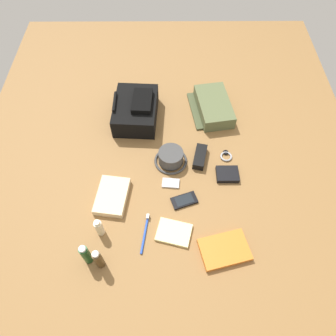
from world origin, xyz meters
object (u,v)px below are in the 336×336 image
at_px(backpack, 137,110).
at_px(wallet, 228,174).
at_px(wristwatch, 227,156).
at_px(notepad, 175,232).
at_px(shampoo_bottle, 87,254).
at_px(folded_towel, 113,196).
at_px(cell_phone, 185,200).
at_px(sunglasses_case, 201,157).
at_px(lotion_bottle, 100,228).
at_px(cologne_bottle, 99,259).
at_px(media_player, 172,183).
at_px(toiletry_pouch, 214,107).
at_px(toothbrush, 146,231).
at_px(bucket_hat, 172,158).
at_px(paperback_novel, 225,250).

xyz_separation_m(backpack, wallet, (-0.39, -0.47, -0.05)).
bearing_deg(wristwatch, notepad, 146.44).
height_order(shampoo_bottle, folded_towel, shampoo_bottle).
distance_m(cell_phone, wristwatch, 0.34).
xyz_separation_m(folded_towel, sunglasses_case, (0.23, -0.43, 0.00)).
distance_m(lotion_bottle, notepad, 0.33).
height_order(cologne_bottle, cell_phone, cologne_bottle).
height_order(backpack, media_player, backpack).
xyz_separation_m(toiletry_pouch, wristwatch, (-0.32, -0.05, -0.03)).
height_order(notepad, folded_towel, folded_towel).
relative_size(shampoo_bottle, lotion_bottle, 1.26).
distance_m(lotion_bottle, media_player, 0.41).
distance_m(shampoo_bottle, lotion_bottle, 0.13).
distance_m(cologne_bottle, toothbrush, 0.24).
relative_size(bucket_hat, wallet, 1.54).
relative_size(media_player, sunglasses_case, 0.63).
xyz_separation_m(paperback_novel, toothbrush, (0.09, 0.34, -0.00)).
relative_size(cell_phone, wallet, 1.22).
bearing_deg(wristwatch, backpack, 60.09).
height_order(toiletry_pouch, notepad, toiletry_pouch).
distance_m(lotion_bottle, wristwatch, 0.73).
xyz_separation_m(paperback_novel, wallet, (0.38, -0.05, 0.00)).
height_order(shampoo_bottle, paperback_novel, shampoo_bottle).
bearing_deg(cologne_bottle, bucket_hat, -29.64).
bearing_deg(wallet, lotion_bottle, 116.69).
relative_size(paperback_novel, wallet, 2.14).
relative_size(paperback_novel, media_player, 2.65).
relative_size(bucket_hat, notepad, 1.13).
bearing_deg(bucket_hat, sunglasses_case, -84.43).
distance_m(cologne_bottle, shampoo_bottle, 0.06).
bearing_deg(toothbrush, wristwatch, -44.63).
bearing_deg(sunglasses_case, backpack, 62.26).
height_order(shampoo_bottle, media_player, shampoo_bottle).
distance_m(wallet, notepad, 0.41).
bearing_deg(folded_towel, toothbrush, -136.49).
height_order(bucket_hat, shampoo_bottle, shampoo_bottle).
bearing_deg(notepad, backpack, 30.36).
bearing_deg(wristwatch, folded_towel, 112.88).
distance_m(bucket_hat, folded_towel, 0.35).
bearing_deg(wallet, notepad, 138.38).
relative_size(media_player, wristwatch, 1.25).
bearing_deg(toothbrush, sunglasses_case, -34.03).
bearing_deg(paperback_novel, folded_towel, 62.85).
distance_m(cell_phone, folded_towel, 0.34).
bearing_deg(cologne_bottle, media_player, -37.17).
distance_m(cologne_bottle, media_player, 0.50).
relative_size(cologne_bottle, wallet, 1.26).
height_order(lotion_bottle, media_player, lotion_bottle).
height_order(shampoo_bottle, wristwatch, shampoo_bottle).
xyz_separation_m(toiletry_pouch, paperback_novel, (-0.82, 0.02, -0.03)).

